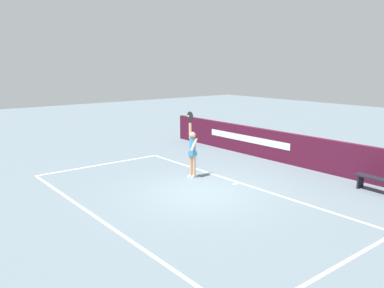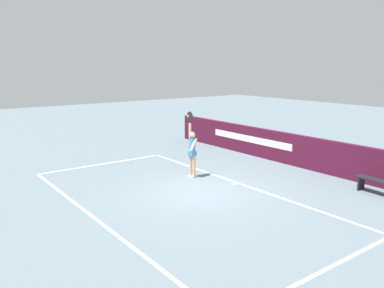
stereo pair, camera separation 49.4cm
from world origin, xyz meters
The scene contains 6 objects.
ground_plane centered at (0.00, 0.00, 0.00)m, with size 60.00×60.00×0.00m, color slate.
court_lines centered at (0.00, -0.92, 0.00)m, with size 10.77×5.39×0.00m.
back_wall centered at (-0.01, 5.23, 0.65)m, with size 15.95×0.22×1.29m.
tennis_player centered at (-1.58, 0.87, 1.00)m, with size 0.48×0.39×2.43m.
tennis_ball centered at (-1.52, 0.64, 2.28)m, with size 0.06×0.06×0.06m.
courtside_bench_near centered at (3.45, 4.40, 0.36)m, with size 1.34×0.44×0.49m.
Camera 1 is at (9.20, -7.80, 4.05)m, focal length 36.56 mm.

